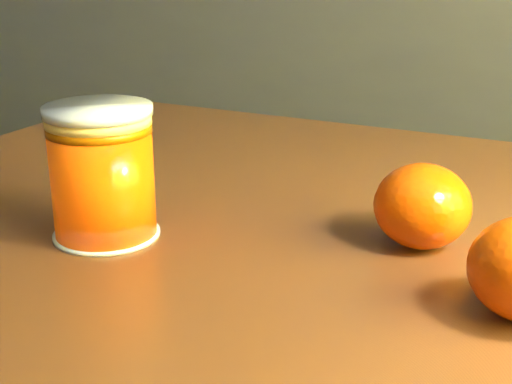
% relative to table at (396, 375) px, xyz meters
% --- Properties ---
extents(kitchen_counter, '(3.15, 0.60, 0.90)m').
position_rel_table_xyz_m(kitchen_counter, '(-0.81, 1.22, -0.22)').
color(kitchen_counter, '#48484D').
rests_on(kitchen_counter, ground).
extents(table, '(1.05, 0.75, 0.77)m').
position_rel_table_xyz_m(table, '(0.00, 0.00, 0.00)').
color(table, brown).
rests_on(table, ground).
extents(juice_glass, '(0.08, 0.08, 0.10)m').
position_rel_table_xyz_m(juice_glass, '(-0.22, -0.05, 0.15)').
color(juice_glass, '#FF4E05').
rests_on(juice_glass, table).
extents(orange_front, '(0.08, 0.08, 0.06)m').
position_rel_table_xyz_m(orange_front, '(0.00, 0.03, 0.13)').
color(orange_front, '#E44B04').
rests_on(orange_front, table).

